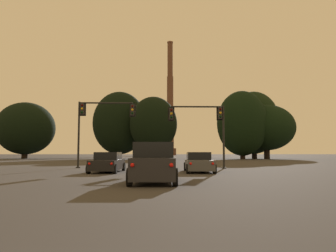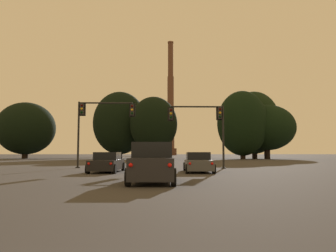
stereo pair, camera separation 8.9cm
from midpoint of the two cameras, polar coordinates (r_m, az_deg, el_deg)
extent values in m
cube|color=black|center=(24.01, -10.49, -6.65)|extent=(1.96, 4.66, 0.70)
cube|color=black|center=(24.22, -10.36, -5.16)|extent=(1.70, 2.26, 0.55)
cylinder|color=black|center=(26.06, -11.57, -6.93)|extent=(0.24, 0.65, 0.64)
cylinder|color=black|center=(25.74, -7.71, -7.01)|extent=(0.24, 0.65, 0.64)
cylinder|color=black|center=(22.37, -13.69, -7.27)|extent=(0.24, 0.65, 0.64)
cylinder|color=black|center=(21.99, -9.22, -7.39)|extent=(0.24, 0.65, 0.64)
sphere|color=red|center=(21.91, -13.55, -6.39)|extent=(0.17, 0.17, 0.17)
sphere|color=red|center=(21.59, -9.82, -6.48)|extent=(0.17, 0.17, 0.17)
cube|color=#4C4F54|center=(23.76, 5.38, -6.73)|extent=(1.93, 4.65, 0.70)
cube|color=black|center=(23.98, 5.32, -5.22)|extent=(1.68, 2.25, 0.55)
cylinder|color=black|center=(25.61, 3.05, -7.05)|extent=(0.24, 0.65, 0.64)
cylinder|color=black|center=(25.75, 6.99, -7.01)|extent=(0.24, 0.65, 0.64)
cylinder|color=black|center=(21.82, 3.48, -7.47)|extent=(0.24, 0.65, 0.64)
cylinder|color=black|center=(21.98, 8.10, -7.41)|extent=(0.24, 0.65, 0.64)
sphere|color=red|center=(21.39, 3.96, -6.55)|extent=(0.17, 0.17, 0.17)
sphere|color=red|center=(21.53, 7.81, -6.51)|extent=(0.17, 0.17, 0.17)
cube|color=#232328|center=(15.57, -2.50, -7.25)|extent=(1.99, 4.83, 0.95)
cube|color=black|center=(15.68, -2.47, -4.22)|extent=(1.82, 2.83, 0.70)
cylinder|color=black|center=(17.57, -5.34, -7.94)|extent=(0.23, 0.76, 0.76)
cylinder|color=black|center=(17.50, 0.86, -7.97)|extent=(0.23, 0.76, 0.76)
cylinder|color=black|center=(13.75, -6.79, -8.84)|extent=(0.23, 0.76, 0.76)
cylinder|color=black|center=(13.66, 1.16, -8.90)|extent=(0.23, 0.76, 0.76)
sphere|color=red|center=(13.21, -6.32, -6.78)|extent=(0.17, 0.17, 0.17)
sphere|color=red|center=(13.14, 0.51, -6.82)|extent=(0.17, 0.17, 0.17)
cylinder|color=black|center=(30.96, -15.26, -1.46)|extent=(0.18, 0.18, 6.06)
cylinder|color=black|center=(30.95, -15.38, -6.98)|extent=(0.40, 0.40, 0.10)
cube|color=#282828|center=(31.11, -14.65, 2.88)|extent=(0.34, 0.34, 1.04)
cube|color=black|center=(31.28, -14.57, 2.84)|extent=(0.58, 0.03, 1.25)
sphere|color=#320504|center=(30.97, -14.72, 3.52)|extent=(0.22, 0.22, 0.22)
sphere|color=#F2AD14|center=(30.93, -14.73, 2.92)|extent=(0.22, 0.22, 0.22)
sphere|color=black|center=(30.89, -14.74, 2.33)|extent=(0.22, 0.22, 0.22)
cylinder|color=black|center=(30.75, -10.71, 3.97)|extent=(4.89, 0.14, 0.14)
sphere|color=black|center=(31.26, -15.14, 3.91)|extent=(0.18, 0.18, 0.18)
cube|color=#282828|center=(30.35, -6.17, 2.80)|extent=(0.34, 0.34, 1.04)
cube|color=black|center=(30.53, -6.14, 2.76)|extent=(0.58, 0.03, 1.25)
sphere|color=#320504|center=(30.21, -6.20, 3.46)|extent=(0.22, 0.22, 0.22)
sphere|color=#F2AD14|center=(30.16, -6.20, 2.85)|extent=(0.22, 0.22, 0.22)
sphere|color=black|center=(30.12, -6.21, 2.24)|extent=(0.22, 0.22, 0.22)
cylinder|color=black|center=(29.46, 9.68, -1.87)|extent=(0.18, 0.18, 5.58)
cylinder|color=black|center=(29.46, 9.76, -7.21)|extent=(0.40, 0.40, 0.10)
cube|color=#282828|center=(29.58, 9.08, 2.23)|extent=(0.34, 0.34, 1.04)
cube|color=black|center=(29.76, 9.01, 2.19)|extent=(0.58, 0.03, 1.25)
sphere|color=#320504|center=(29.44, 9.13, 2.90)|extent=(0.22, 0.22, 0.22)
sphere|color=#F2AD14|center=(29.40, 9.14, 2.28)|extent=(0.22, 0.22, 0.22)
sphere|color=black|center=(29.36, 9.15, 1.65)|extent=(0.22, 0.22, 0.22)
cylinder|color=black|center=(29.37, 5.14, 3.36)|extent=(4.65, 0.14, 0.14)
sphere|color=black|center=(29.71, 9.61, 3.32)|extent=(0.18, 0.18, 0.18)
cube|color=#282828|center=(29.13, 0.59, 2.14)|extent=(0.34, 0.34, 1.04)
cube|color=black|center=(29.30, 0.58, 2.10)|extent=(0.58, 0.03, 1.25)
sphere|color=#320504|center=(28.98, 0.60, 2.82)|extent=(0.22, 0.22, 0.22)
sphere|color=#F2AD14|center=(28.94, 0.60, 2.19)|extent=(0.22, 0.22, 0.22)
sphere|color=black|center=(28.90, 0.61, 1.55)|extent=(0.22, 0.22, 0.22)
cylinder|color=#523427|center=(178.51, 0.48, -4.51)|extent=(6.49, 6.49, 3.80)
cylinder|color=brown|center=(178.94, 0.47, -0.73)|extent=(4.05, 4.05, 19.83)
cylinder|color=brown|center=(181.39, 0.47, 5.53)|extent=(3.49, 3.49, 19.83)
cylinder|color=brown|center=(185.93, 0.47, 11.56)|extent=(2.92, 2.92, 19.83)
cylinder|color=brown|center=(188.82, 0.46, 14.34)|extent=(3.27, 3.27, 0.70)
cylinder|color=black|center=(79.63, 14.89, -4.45)|extent=(1.20, 1.20, 2.98)
ellipsoid|color=black|center=(79.95, 14.78, 0.59)|extent=(12.00, 10.80, 14.75)
cylinder|color=black|center=(76.35, -8.41, -4.61)|extent=(1.23, 1.23, 2.82)
ellipsoid|color=black|center=(76.66, -8.35, 0.53)|extent=(12.34, 11.11, 14.54)
cylinder|color=black|center=(72.77, 12.95, -4.67)|extent=(1.09, 1.09, 2.49)
ellipsoid|color=black|center=(73.05, 12.86, 0.48)|extent=(10.93, 9.84, 14.17)
cylinder|color=black|center=(70.92, -2.51, -4.53)|extent=(1.03, 1.03, 3.12)
ellipsoid|color=black|center=(71.19, -2.49, 0.35)|extent=(10.34, 9.30, 11.98)
cylinder|color=black|center=(84.95, -23.62, -4.37)|extent=(1.38, 1.38, 2.53)
ellipsoid|color=black|center=(85.15, -23.49, -0.38)|extent=(13.83, 12.44, 12.44)
cylinder|color=black|center=(76.64, 16.91, -4.31)|extent=(1.29, 1.29, 3.20)
ellipsoid|color=black|center=(76.85, 16.82, -0.25)|extent=(12.90, 11.61, 10.26)
camera|label=1|loc=(0.04, -89.94, 0.00)|focal=35.00mm
camera|label=2|loc=(0.04, 90.06, 0.00)|focal=35.00mm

